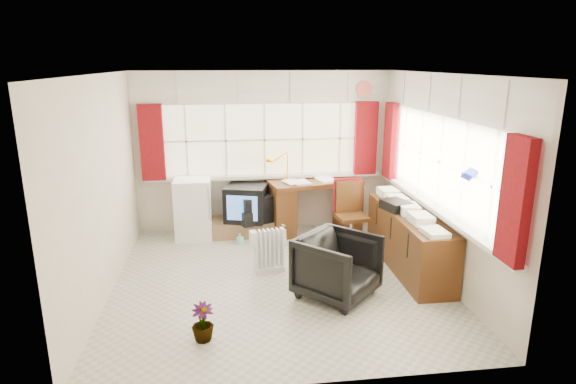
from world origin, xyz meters
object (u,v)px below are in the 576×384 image
object	(u,v)px
radiator	(269,255)
desk_lamp	(287,160)
task_chair	(349,212)
tv_bench	(232,227)
crt_tv	(247,203)
office_chair	(337,267)
desk	(314,202)
mini_fridge	(194,208)
credenza	(409,239)

from	to	relation	value
radiator	desk_lamp	bearing A→B (deg)	74.40
task_chair	tv_bench	size ratio (longest dim) A/B	0.72
crt_tv	task_chair	bearing A→B (deg)	-24.59
task_chair	office_chair	size ratio (longest dim) A/B	1.24
desk	radiator	world-z (taller)	desk
desk	crt_tv	size ratio (longest dim) A/B	2.09
task_chair	radiator	size ratio (longest dim) A/B	1.75
office_chair	crt_tv	bearing A→B (deg)	68.03
desk_lamp	mini_fridge	bearing A→B (deg)	-173.90
desk_lamp	radiator	world-z (taller)	desk_lamp
tv_bench	credenza	bearing A→B (deg)	-33.71
office_chair	credenza	size ratio (longest dim) A/B	0.41
desk	mini_fridge	bearing A→B (deg)	-176.97
desk	task_chair	world-z (taller)	task_chair
credenza	mini_fridge	size ratio (longest dim) A/B	2.17
credenza	crt_tv	distance (m)	2.52
radiator	tv_bench	xyz separation A→B (m)	(-0.45, 1.44, -0.11)
task_chair	tv_bench	xyz separation A→B (m)	(-1.68, 0.71, -0.41)
task_chair	credenza	size ratio (longest dim) A/B	0.50
desk	task_chair	bearing A→B (deg)	-64.57
office_chair	radiator	distance (m)	1.06
desk_lamp	task_chair	bearing A→B (deg)	-46.81
task_chair	crt_tv	distance (m)	1.59
task_chair	mini_fridge	size ratio (longest dim) A/B	1.09
task_chair	crt_tv	xyz separation A→B (m)	(-1.45, 0.66, -0.01)
desk	tv_bench	size ratio (longest dim) A/B	1.10
desk	office_chair	distance (m)	2.29
crt_tv	mini_fridge	xyz separation A→B (m)	(-0.81, 0.02, -0.06)
office_chair	radiator	size ratio (longest dim) A/B	1.41
desk_lamp	office_chair	size ratio (longest dim) A/B	0.56
desk_lamp	crt_tv	size ratio (longest dim) A/B	0.61
office_chair	mini_fridge	bearing A→B (deg)	83.25
desk	crt_tv	distance (m)	1.08
desk_lamp	task_chair	distance (m)	1.31
desk_lamp	crt_tv	distance (m)	0.92
tv_bench	mini_fridge	distance (m)	0.67
task_chair	desk_lamp	bearing A→B (deg)	133.19
desk	desk_lamp	xyz separation A→B (m)	(-0.42, 0.06, 0.68)
desk	task_chair	distance (m)	0.87
task_chair	mini_fridge	xyz separation A→B (m)	(-2.26, 0.69, -0.07)
task_chair	crt_tv	bearing A→B (deg)	155.41
task_chair	crt_tv	world-z (taller)	task_chair
desk_lamp	radiator	bearing A→B (deg)	-105.60
desk	desk_lamp	distance (m)	0.80
office_chair	radiator	bearing A→B (deg)	87.94
tv_bench	crt_tv	distance (m)	0.47
crt_tv	tv_bench	bearing A→B (deg)	169.61
crt_tv	mini_fridge	world-z (taller)	mini_fridge
credenza	radiator	bearing A→B (deg)	177.57
office_chair	credenza	xyz separation A→B (m)	(1.11, 0.69, 0.03)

